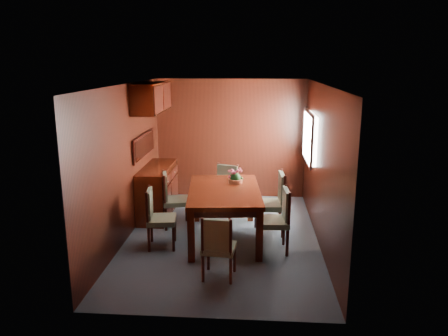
# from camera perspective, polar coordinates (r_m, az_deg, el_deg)

# --- Properties ---
(ground) EXTENTS (4.50, 4.50, 0.00)m
(ground) POSITION_cam_1_polar(r_m,az_deg,el_deg) (7.04, -0.23, -9.06)
(ground) COLOR #39444E
(ground) RESTS_ON ground
(room_shell) EXTENTS (3.06, 4.52, 2.41)m
(room_shell) POSITION_cam_1_polar(r_m,az_deg,el_deg) (6.92, -0.89, 4.60)
(room_shell) COLOR black
(room_shell) RESTS_ON ground
(sideboard) EXTENTS (0.48, 1.40, 0.90)m
(sideboard) POSITION_cam_1_polar(r_m,az_deg,el_deg) (8.00, -8.64, -2.96)
(sideboard) COLOR #391107
(sideboard) RESTS_ON ground
(dining_table) EXTENTS (1.24, 1.83, 0.81)m
(dining_table) POSITION_cam_1_polar(r_m,az_deg,el_deg) (6.76, 0.03, -3.72)
(dining_table) COLOR #391107
(dining_table) RESTS_ON ground
(chair_left_near) EXTENTS (0.47, 0.48, 0.91)m
(chair_left_near) POSITION_cam_1_polar(r_m,az_deg,el_deg) (6.62, -8.77, -6.05)
(chair_left_near) COLOR black
(chair_left_near) RESTS_ON ground
(chair_left_far) EXTENTS (0.52, 0.53, 0.94)m
(chair_left_far) POSITION_cam_1_polar(r_m,az_deg,el_deg) (7.40, -6.85, -3.71)
(chair_left_far) COLOR black
(chair_left_far) RESTS_ON ground
(chair_right_near) EXTENTS (0.47, 0.49, 0.96)m
(chair_right_near) POSITION_cam_1_polar(r_m,az_deg,el_deg) (6.45, 7.11, -6.27)
(chair_right_near) COLOR black
(chair_right_near) RESTS_ON ground
(chair_right_far) EXTENTS (0.49, 0.51, 1.02)m
(chair_right_far) POSITION_cam_1_polar(r_m,az_deg,el_deg) (7.09, 6.58, -4.10)
(chair_right_far) COLOR black
(chair_right_far) RESTS_ON ground
(chair_head) EXTENTS (0.44, 0.43, 0.86)m
(chair_head) POSITION_cam_1_polar(r_m,az_deg,el_deg) (5.60, -0.77, -9.95)
(chair_head) COLOR black
(chair_head) RESTS_ON ground
(chair_foot) EXTENTS (0.55, 0.54, 0.92)m
(chair_foot) POSITION_cam_1_polar(r_m,az_deg,el_deg) (7.90, 0.17, -2.54)
(chair_foot) COLOR black
(chair_foot) RESTS_ON ground
(flower_centerpiece) EXTENTS (0.24, 0.24, 0.24)m
(flower_centerpiece) POSITION_cam_1_polar(r_m,az_deg,el_deg) (7.03, 1.51, -1.09)
(flower_centerpiece) COLOR #AE5C35
(flower_centerpiece) RESTS_ON dining_table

